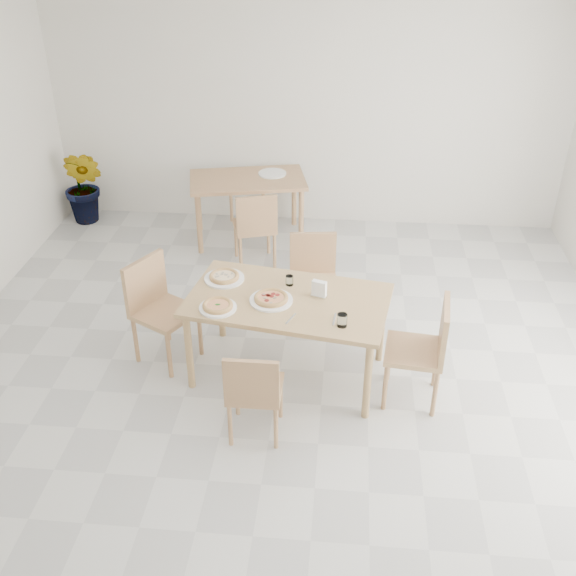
# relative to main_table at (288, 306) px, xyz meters

# --- Properties ---
(main_table) EXTENTS (1.72, 1.15, 0.75)m
(main_table) POSITION_rel_main_table_xyz_m (0.00, 0.00, 0.00)
(main_table) COLOR tan
(main_table) RESTS_ON ground
(chair_south) EXTENTS (0.40, 0.40, 0.80)m
(chair_south) POSITION_rel_main_table_xyz_m (-0.17, -0.81, -0.21)
(chair_south) COLOR tan
(chair_south) RESTS_ON ground
(chair_north) EXTENTS (0.48, 0.48, 0.87)m
(chair_north) POSITION_rel_main_table_xyz_m (0.16, 0.85, -0.17)
(chair_north) COLOR tan
(chair_north) RESTS_ON ground
(chair_west) EXTENTS (0.62, 0.62, 0.93)m
(chair_west) POSITION_rel_main_table_xyz_m (-1.14, 0.16, -0.14)
(chair_west) COLOR tan
(chair_west) RESTS_ON ground
(chair_east) EXTENTS (0.50, 0.50, 0.91)m
(chair_east) POSITION_rel_main_table_xyz_m (1.10, -0.23, -0.15)
(chair_east) COLOR tan
(chair_east) RESTS_ON ground
(plate_margherita) EXTENTS (0.30, 0.30, 0.02)m
(plate_margherita) POSITION_rel_main_table_xyz_m (-0.53, -0.20, 0.09)
(plate_margherita) COLOR white
(plate_margherita) RESTS_ON main_table
(plate_mushroom) EXTENTS (0.34, 0.34, 0.02)m
(plate_mushroom) POSITION_rel_main_table_xyz_m (-0.56, 0.25, 0.09)
(plate_mushroom) COLOR white
(plate_mushroom) RESTS_ON main_table
(plate_pepperoni) EXTENTS (0.35, 0.35, 0.02)m
(plate_pepperoni) POSITION_rel_main_table_xyz_m (-0.13, -0.05, 0.09)
(plate_pepperoni) COLOR white
(plate_pepperoni) RESTS_ON main_table
(pizza_margherita) EXTENTS (0.30, 0.30, 0.03)m
(pizza_margherita) POSITION_rel_main_table_xyz_m (-0.53, -0.20, 0.11)
(pizza_margherita) COLOR #F0C471
(pizza_margherita) RESTS_ON plate_margherita
(pizza_mushroom) EXTENTS (0.33, 0.33, 0.03)m
(pizza_mushroom) POSITION_rel_main_table_xyz_m (-0.56, 0.25, 0.11)
(pizza_mushroom) COLOR #F0C471
(pizza_mushroom) RESTS_ON plate_mushroom
(pizza_pepperoni) EXTENTS (0.34, 0.34, 0.03)m
(pizza_pepperoni) POSITION_rel_main_table_xyz_m (-0.13, -0.05, 0.11)
(pizza_pepperoni) COLOR #F0C471
(pizza_pepperoni) RESTS_ON plate_pepperoni
(tumbler_a) EXTENTS (0.08, 0.08, 0.10)m
(tumbler_a) POSITION_rel_main_table_xyz_m (0.44, -0.35, 0.13)
(tumbler_a) COLOR white
(tumbler_a) RESTS_ON main_table
(tumbler_b) EXTENTS (0.06, 0.06, 0.08)m
(tumbler_b) POSITION_rel_main_table_xyz_m (-0.01, 0.21, 0.12)
(tumbler_b) COLOR white
(tumbler_b) RESTS_ON main_table
(napkin_holder) EXTENTS (0.14, 0.10, 0.14)m
(napkin_holder) POSITION_rel_main_table_xyz_m (0.25, 0.05, 0.14)
(napkin_holder) COLOR silver
(napkin_holder) RESTS_ON main_table
(fork_a) EXTENTS (0.03, 0.17, 0.01)m
(fork_a) POSITION_rel_main_table_xyz_m (0.38, -0.27, 0.08)
(fork_a) COLOR silver
(fork_a) RESTS_ON main_table
(fork_b) EXTENTS (0.07, 0.16, 0.01)m
(fork_b) POSITION_rel_main_table_xyz_m (0.05, -0.30, 0.08)
(fork_b) COLOR silver
(fork_b) RESTS_ON main_table
(second_table) EXTENTS (1.42, 1.00, 0.75)m
(second_table) POSITION_rel_main_table_xyz_m (-0.69, 2.50, -0.02)
(second_table) COLOR tan
(second_table) RESTS_ON ground
(chair_back_s) EXTENTS (0.54, 0.54, 0.87)m
(chair_back_s) POSITION_rel_main_table_xyz_m (-0.52, 1.84, -0.17)
(chair_back_s) COLOR tan
(chair_back_s) RESTS_ON ground
(chair_back_n) EXTENTS (0.54, 0.54, 0.93)m
(chair_back_n) POSITION_rel_main_table_xyz_m (-0.83, 3.26, -0.13)
(chair_back_n) COLOR tan
(chair_back_n) RESTS_ON ground
(plate_empty) EXTENTS (0.32, 0.32, 0.02)m
(plate_empty) POSITION_rel_main_table_xyz_m (-0.43, 2.65, 0.09)
(plate_empty) COLOR white
(plate_empty) RESTS_ON second_table
(potted_plant) EXTENTS (0.64, 0.59, 0.94)m
(potted_plant) POSITION_rel_main_table_xyz_m (-2.72, 2.75, -0.20)
(potted_plant) COLOR #36671F
(potted_plant) RESTS_ON ground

